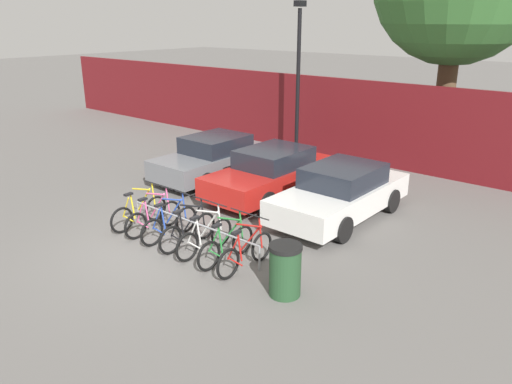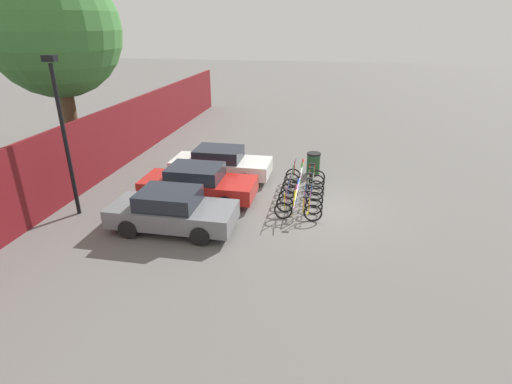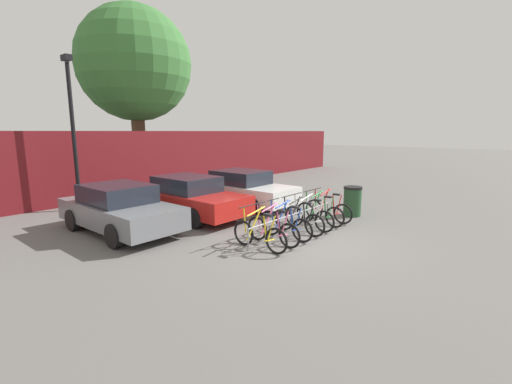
{
  "view_description": "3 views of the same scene",
  "coord_description": "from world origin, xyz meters",
  "px_view_note": "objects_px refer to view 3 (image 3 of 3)",
  "views": [
    {
      "loc": [
        8.46,
        -6.45,
        4.96
      ],
      "look_at": [
        0.76,
        2.67,
        0.8
      ],
      "focal_mm": 35.0,
      "sensor_mm": 36.0,
      "label": 1
    },
    {
      "loc": [
        -13.98,
        -0.36,
        6.52
      ],
      "look_at": [
        -0.51,
        2.17,
        0.64
      ],
      "focal_mm": 28.0,
      "sensor_mm": 36.0,
      "label": 2
    },
    {
      "loc": [
        -7.57,
        -4.65,
        2.91
      ],
      "look_at": [
        1.02,
        2.54,
        0.92
      ],
      "focal_mm": 24.0,
      "sensor_mm": 36.0,
      "label": 3
    }
  ],
  "objects_px": {
    "bicycle_green": "(320,213)",
    "car_red": "(189,197)",
    "bicycle_yellow": "(259,235)",
    "bicycle_red": "(328,210)",
    "bicycle_white": "(309,217)",
    "bicycle_black": "(299,221)",
    "bike_rack": "(294,216)",
    "car_white": "(242,188)",
    "tree_behind_hoarding": "(135,65)",
    "bicycle_blue": "(286,225)",
    "trash_bin": "(352,201)",
    "lamp_post": "(73,125)",
    "bicycle_pink": "(273,230)",
    "car_grey": "(120,209)"
  },
  "relations": [
    {
      "from": "car_white",
      "to": "lamp_post",
      "type": "relative_size",
      "value": 0.79
    },
    {
      "from": "bicycle_black",
      "to": "bicycle_red",
      "type": "xyz_separation_m",
      "value": [
        1.75,
        0.0,
        0.0
      ]
    },
    {
      "from": "car_red",
      "to": "tree_behind_hoarding",
      "type": "distance_m",
      "value": 9.0
    },
    {
      "from": "car_red",
      "to": "trash_bin",
      "type": "distance_m",
      "value": 5.67
    },
    {
      "from": "bicycle_green",
      "to": "bicycle_pink",
      "type": "bearing_deg",
      "value": 179.31
    },
    {
      "from": "bike_rack",
      "to": "bicycle_blue",
      "type": "xyz_separation_m",
      "value": [
        -0.62,
        -0.15,
        -0.11
      ]
    },
    {
      "from": "bicycle_green",
      "to": "car_white",
      "type": "bearing_deg",
      "value": 81.22
    },
    {
      "from": "bicycle_blue",
      "to": "lamp_post",
      "type": "distance_m",
      "value": 8.68
    },
    {
      "from": "bicycle_green",
      "to": "car_grey",
      "type": "distance_m",
      "value": 6.04
    },
    {
      "from": "bicycle_green",
      "to": "car_red",
      "type": "distance_m",
      "value": 4.46
    },
    {
      "from": "bicycle_white",
      "to": "trash_bin",
      "type": "xyz_separation_m",
      "value": [
        2.43,
        -0.28,
        0.14
      ]
    },
    {
      "from": "bicycle_pink",
      "to": "bicycle_black",
      "type": "bearing_deg",
      "value": 0.26
    },
    {
      "from": "bike_rack",
      "to": "bicycle_white",
      "type": "height_order",
      "value": "bicycle_white"
    },
    {
      "from": "bicycle_red",
      "to": "bicycle_green",
      "type": "bearing_deg",
      "value": -177.87
    },
    {
      "from": "car_red",
      "to": "tree_behind_hoarding",
      "type": "xyz_separation_m",
      "value": [
        2.35,
        6.76,
        5.44
      ]
    },
    {
      "from": "bicycle_blue",
      "to": "trash_bin",
      "type": "bearing_deg",
      "value": -3.91
    },
    {
      "from": "car_red",
      "to": "bicycle_yellow",
      "type": "bearing_deg",
      "value": -104.79
    },
    {
      "from": "bike_rack",
      "to": "bicycle_white",
      "type": "relative_size",
      "value": 2.39
    },
    {
      "from": "bicycle_black",
      "to": "bicycle_white",
      "type": "xyz_separation_m",
      "value": [
        0.55,
        0.0,
        0.0
      ]
    },
    {
      "from": "bicycle_red",
      "to": "car_red",
      "type": "height_order",
      "value": "car_red"
    },
    {
      "from": "bicycle_green",
      "to": "car_white",
      "type": "height_order",
      "value": "car_white"
    },
    {
      "from": "bicycle_white",
      "to": "bicycle_green",
      "type": "height_order",
      "value": "same"
    },
    {
      "from": "bike_rack",
      "to": "tree_behind_hoarding",
      "type": "relative_size",
      "value": 0.46
    },
    {
      "from": "bicycle_white",
      "to": "tree_behind_hoarding",
      "type": "bearing_deg",
      "value": 86.12
    },
    {
      "from": "bicycle_yellow",
      "to": "bicycle_green",
      "type": "relative_size",
      "value": 1.0
    },
    {
      "from": "bicycle_pink",
      "to": "car_white",
      "type": "relative_size",
      "value": 0.39
    },
    {
      "from": "bike_rack",
      "to": "car_white",
      "type": "distance_m",
      "value": 4.03
    },
    {
      "from": "bicycle_black",
      "to": "bicycle_white",
      "type": "height_order",
      "value": "same"
    },
    {
      "from": "car_white",
      "to": "tree_behind_hoarding",
      "type": "height_order",
      "value": "tree_behind_hoarding"
    },
    {
      "from": "bicycle_green",
      "to": "car_red",
      "type": "relative_size",
      "value": 0.39
    },
    {
      "from": "trash_bin",
      "to": "bicycle_yellow",
      "type": "bearing_deg",
      "value": 176.69
    },
    {
      "from": "bicycle_yellow",
      "to": "car_red",
      "type": "xyz_separation_m",
      "value": [
        1.06,
        4.01,
        0.31
      ]
    },
    {
      "from": "car_white",
      "to": "car_red",
      "type": "bearing_deg",
      "value": 174.39
    },
    {
      "from": "bicycle_blue",
      "to": "bicycle_green",
      "type": "relative_size",
      "value": 1.0
    },
    {
      "from": "bicycle_red",
      "to": "car_red",
      "type": "relative_size",
      "value": 0.39
    },
    {
      "from": "bike_rack",
      "to": "bicycle_yellow",
      "type": "height_order",
      "value": "bicycle_yellow"
    },
    {
      "from": "bicycle_yellow",
      "to": "trash_bin",
      "type": "relative_size",
      "value": 1.66
    },
    {
      "from": "bicycle_yellow",
      "to": "bicycle_black",
      "type": "distance_m",
      "value": 1.79
    },
    {
      "from": "car_grey",
      "to": "car_white",
      "type": "xyz_separation_m",
      "value": [
        4.95,
        -0.34,
        0.0
      ]
    },
    {
      "from": "bicycle_yellow",
      "to": "car_white",
      "type": "bearing_deg",
      "value": 42.9
    },
    {
      "from": "bike_rack",
      "to": "car_red",
      "type": "relative_size",
      "value": 0.92
    },
    {
      "from": "bicycle_yellow",
      "to": "bicycle_red",
      "type": "bearing_deg",
      "value": -3.94
    },
    {
      "from": "bike_rack",
      "to": "bicycle_red",
      "type": "distance_m",
      "value": 1.78
    },
    {
      "from": "bicycle_black",
      "to": "bicycle_green",
      "type": "relative_size",
      "value": 1.0
    },
    {
      "from": "bicycle_black",
      "to": "bicycle_green",
      "type": "distance_m",
      "value": 1.2
    },
    {
      "from": "tree_behind_hoarding",
      "to": "bike_rack",
      "type": "bearing_deg",
      "value": -98.76
    },
    {
      "from": "bicycle_yellow",
      "to": "lamp_post",
      "type": "relative_size",
      "value": 0.31
    },
    {
      "from": "bicycle_yellow",
      "to": "bicycle_blue",
      "type": "height_order",
      "value": "same"
    },
    {
      "from": "bicycle_yellow",
      "to": "bicycle_blue",
      "type": "distance_m",
      "value": 1.15
    },
    {
      "from": "bicycle_black",
      "to": "bicycle_yellow",
      "type": "bearing_deg",
      "value": 179.74
    }
  ]
}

